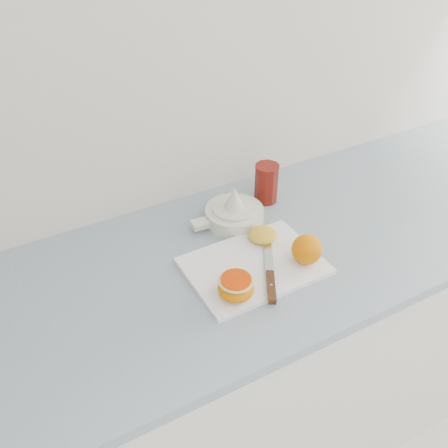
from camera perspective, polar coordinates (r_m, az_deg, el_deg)
name	(u,v)px	position (r m, az deg, el deg)	size (l,w,h in m)	color
counter	(270,348)	(1.63, 5.32, -13.98)	(2.65, 0.64, 0.89)	white
cutting_board	(254,266)	(1.22, 3.43, -4.80)	(0.32, 0.23, 0.01)	white
whole_orange	(307,249)	(1.21, 9.45, -2.88)	(0.07, 0.07, 0.07)	orange
half_orange	(236,287)	(1.12, 1.37, -7.24)	(0.08, 0.08, 0.05)	orange
squeezed_shell	(263,235)	(1.28, 4.45, -1.22)	(0.07, 0.07, 0.03)	gold
paring_knife	(271,281)	(1.16, 5.35, -6.48)	(0.13, 0.20, 0.01)	#472216
citrus_juicer	(234,212)	(1.35, 1.12, 1.33)	(0.20, 0.16, 0.11)	white
red_tumbler	(266,184)	(1.42, 4.85, 4.52)	(0.07, 0.07, 0.11)	maroon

